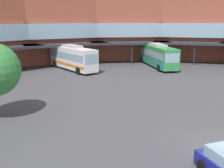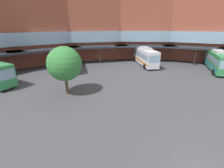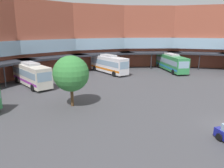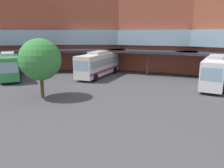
{
  "view_description": "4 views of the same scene",
  "coord_description": "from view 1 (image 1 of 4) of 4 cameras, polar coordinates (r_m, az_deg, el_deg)",
  "views": [
    {
      "loc": [
        -15.85,
        -5.8,
        8.04
      ],
      "look_at": [
        1.45,
        11.03,
        2.03
      ],
      "focal_mm": 42.26,
      "sensor_mm": 36.0,
      "label": 1
    },
    {
      "loc": [
        -7.1,
        -4.86,
        8.59
      ],
      "look_at": [
        -2.11,
        13.23,
        1.61
      ],
      "focal_mm": 25.49,
      "sensor_mm": 36.0,
      "label": 2
    },
    {
      "loc": [
        -21.29,
        -6.21,
        9.14
      ],
      "look_at": [
        -0.71,
        15.67,
        1.54
      ],
      "focal_mm": 34.49,
      "sensor_mm": 36.0,
      "label": 3
    },
    {
      "loc": [
        7.47,
        -3.42,
        6.75
      ],
      "look_at": [
        0.37,
        15.06,
        2.22
      ],
      "focal_mm": 36.09,
      "sensor_mm": 36.0,
      "label": 4
    }
  ],
  "objects": [
    {
      "name": "station_building",
      "position": [
        34.28,
        -18.65,
        11.76
      ],
      "size": [
        84.04,
        42.92,
        14.79
      ],
      "color": "#9E4C38",
      "rests_on": "ground"
    },
    {
      "name": "bus_1",
      "position": [
        45.82,
        9.78,
        6.18
      ],
      "size": [
        8.99,
        11.51,
        3.89
      ],
      "rotation": [
        0.0,
        0.0,
        4.11
      ],
      "color": "#338C4C",
      "rests_on": "ground"
    },
    {
      "name": "bus_4",
      "position": [
        42.54,
        -8.54,
        5.69
      ],
      "size": [
        3.87,
        11.17,
        3.98
      ],
      "rotation": [
        0.0,
        0.0,
        4.58
      ],
      "color": "white",
      "rests_on": "ground"
    },
    {
      "name": "ground_plane",
      "position": [
        18.69,
        22.19,
        -12.6
      ],
      "size": [
        126.75,
        126.75,
        0.0
      ],
      "primitive_type": "plane",
      "color": "#47474C"
    }
  ]
}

